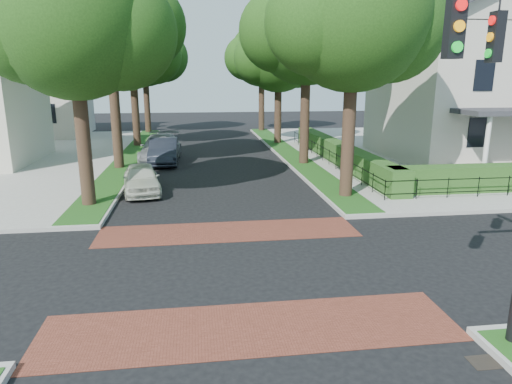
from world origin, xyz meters
The scene contains 22 objects.
ground centered at (0.00, 0.00, 0.00)m, with size 120.00×120.00×0.00m, color black.
sidewalk_ne centered at (19.50, 19.00, 0.07)m, with size 30.00×30.00×0.15m, color gray.
crosswalk_far centered at (0.00, 3.20, 0.01)m, with size 9.00×2.20×0.01m, color maroon.
crosswalk_near centered at (0.00, -3.20, 0.01)m, with size 9.00×2.20×0.01m, color maroon.
storm_drain centered at (4.30, -5.00, 0.01)m, with size 0.65×0.45×0.01m, color black.
grass_strip_ne centered at (5.40, 19.10, 0.16)m, with size 1.60×29.80×0.02m, color #1A4513.
grass_strip_nw centered at (-5.40, 19.10, 0.16)m, with size 1.60×29.80×0.02m, color #1A4513.
tree_right_near centered at (5.60, 7.24, 7.63)m, with size 7.75×6.67×10.66m.
tree_right_mid centered at (5.61, 15.25, 7.99)m, with size 8.25×7.09×11.22m.
tree_right_far centered at (5.60, 24.22, 6.91)m, with size 7.25×6.23×9.74m.
tree_right_back centered at (5.60, 33.23, 7.27)m, with size 7.50×6.45×10.20m.
tree_left_near centered at (-5.40, 7.23, 7.27)m, with size 7.50×6.45×10.20m.
tree_left_mid centered at (-5.39, 15.24, 8.34)m, with size 8.00×6.88×11.48m.
tree_left_far centered at (-5.40, 24.22, 7.12)m, with size 7.00×6.02×9.86m.
tree_left_back centered at (-5.40, 33.24, 7.41)m, with size 7.75×6.66×10.44m.
hedge_main_road centered at (7.70, 15.00, 0.75)m, with size 1.00×18.00×1.20m, color #234819.
fence_main_road centered at (6.90, 15.00, 0.60)m, with size 0.06×18.00×0.90m, color black, non-canonical shape.
house_victorian centered at (17.51, 15.92, 6.02)m, with size 13.00×13.05×12.48m.
house_left_far centered at (-15.49, 31.99, 5.04)m, with size 10.00×9.00×10.14m.
parked_car_front centered at (-3.60, 9.27, 0.68)m, with size 1.61×4.00×1.36m, color silver.
parked_car_middle centered at (-3.03, 16.73, 0.79)m, with size 1.68×4.81×1.58m, color black.
parked_car_rear centered at (-3.26, 17.53, 0.84)m, with size 2.36×5.79×1.68m, color gray.
Camera 1 is at (-1.05, -11.95, 5.25)m, focal length 32.00 mm.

